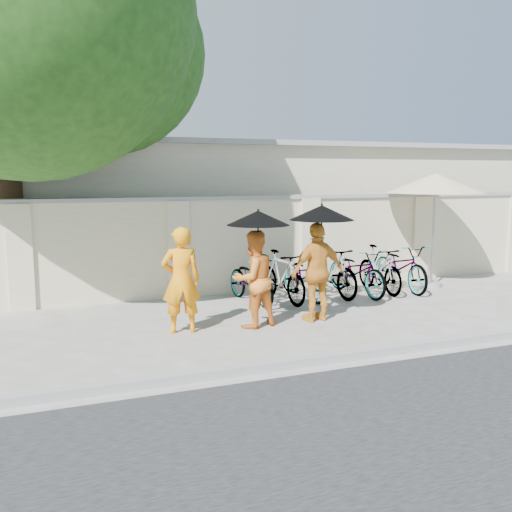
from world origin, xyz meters
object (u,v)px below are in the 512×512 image
object	(u,v)px
monk_left	(181,280)
monk_center	(253,279)
monk_right	(318,272)
patio_umbrella	(435,184)

from	to	relation	value
monk_left	monk_center	distance (m)	1.21
monk_right	patio_umbrella	distance (m)	4.50
monk_right	patio_umbrella	size ratio (longest dim) A/B	0.67
patio_umbrella	monk_left	bearing A→B (deg)	-165.22
monk_left	patio_umbrella	bearing A→B (deg)	-157.26
patio_umbrella	monk_center	bearing A→B (deg)	-160.83
monk_center	patio_umbrella	distance (m)	5.54
monk_left	monk_right	size ratio (longest dim) A/B	1.00
monk_left	patio_umbrella	world-z (taller)	patio_umbrella
monk_right	patio_umbrella	bearing A→B (deg)	-161.62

